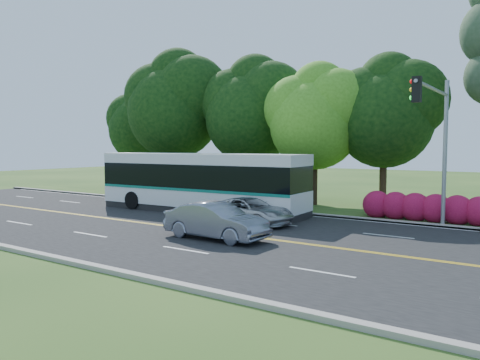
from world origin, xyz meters
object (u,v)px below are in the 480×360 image
Objects in this scene: traffic_signal at (437,129)px; suv at (250,211)px; sedan at (216,221)px; transit_bus at (200,183)px.

suv is at bearing -162.08° from traffic_signal.
traffic_signal is 1.50× the size of suv.
traffic_signal is 1.52× the size of sedan.
traffic_signal is at bearing -64.17° from suv.
sedan is at bearing -160.02° from suv.
sedan is at bearing -48.53° from transit_bus.
transit_bus is (-12.94, -0.61, -2.95)m from traffic_signal.
sedan is (5.65, -5.99, -0.94)m from transit_bus.
traffic_signal is 10.58m from sedan.
transit_bus is 5.32m from suv.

